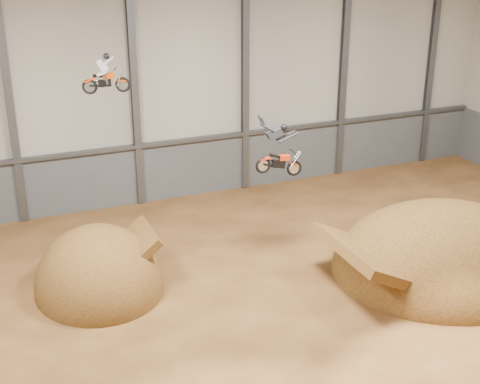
# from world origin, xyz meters

# --- Properties ---
(floor) EXTENTS (40.00, 40.00, 0.00)m
(floor) POSITION_xyz_m (0.00, 0.00, 0.00)
(floor) COLOR #472A13
(floor) RESTS_ON ground
(back_wall) EXTENTS (40.00, 0.10, 14.00)m
(back_wall) POSITION_xyz_m (0.00, 15.00, 7.00)
(back_wall) COLOR #A7A094
(back_wall) RESTS_ON ground
(lower_band_back) EXTENTS (39.80, 0.18, 3.50)m
(lower_band_back) POSITION_xyz_m (0.00, 14.90, 1.75)
(lower_band_back) COLOR #4F5256
(lower_band_back) RESTS_ON ground
(steel_rail) EXTENTS (39.80, 0.35, 0.20)m
(steel_rail) POSITION_xyz_m (0.00, 14.75, 3.55)
(steel_rail) COLOR #47494F
(steel_rail) RESTS_ON lower_band_back
(steel_column_1) EXTENTS (0.40, 0.36, 13.90)m
(steel_column_1) POSITION_xyz_m (-10.00, 14.80, 7.00)
(steel_column_1) COLOR #47494F
(steel_column_1) RESTS_ON ground
(steel_column_2) EXTENTS (0.40, 0.36, 13.90)m
(steel_column_2) POSITION_xyz_m (-3.33, 14.80, 7.00)
(steel_column_2) COLOR #47494F
(steel_column_2) RESTS_ON ground
(steel_column_3) EXTENTS (0.40, 0.36, 13.90)m
(steel_column_3) POSITION_xyz_m (3.33, 14.80, 7.00)
(steel_column_3) COLOR #47494F
(steel_column_3) RESTS_ON ground
(steel_column_4) EXTENTS (0.40, 0.36, 13.90)m
(steel_column_4) POSITION_xyz_m (10.00, 14.80, 7.00)
(steel_column_4) COLOR #47494F
(steel_column_4) RESTS_ON ground
(steel_column_5) EXTENTS (0.40, 0.36, 13.90)m
(steel_column_5) POSITION_xyz_m (16.67, 14.80, 7.00)
(steel_column_5) COLOR #47494F
(steel_column_5) RESTS_ON ground
(takeoff_ramp) EXTENTS (5.79, 6.68, 5.79)m
(takeoff_ramp) POSITION_xyz_m (-7.60, 5.77, 0.00)
(takeoff_ramp) COLOR #432910
(takeoff_ramp) RESTS_ON ground
(landing_ramp) EXTENTS (10.84, 9.59, 6.26)m
(landing_ramp) POSITION_xyz_m (7.96, 1.29, 0.00)
(landing_ramp) COLOR #432910
(landing_ramp) RESTS_ON ground
(fmx_rider_a) EXTENTS (2.28, 1.43, 1.96)m
(fmx_rider_a) POSITION_xyz_m (-6.38, 6.86, 9.63)
(fmx_rider_a) COLOR #D73400
(fmx_rider_b) EXTENTS (3.68, 0.99, 3.31)m
(fmx_rider_b) POSITION_xyz_m (1.00, 5.27, 5.85)
(fmx_rider_b) COLOR red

